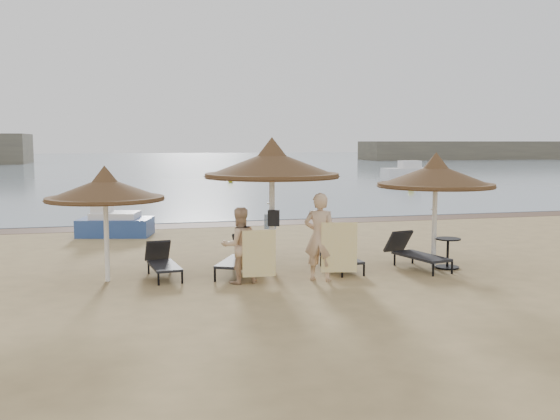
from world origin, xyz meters
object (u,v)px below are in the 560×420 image
at_px(lounger_near_left, 240,257).
at_px(palapa_right, 436,176).
at_px(lounger_near_right, 337,254).
at_px(palapa_center, 272,165).
at_px(lounger_far_left, 162,261).
at_px(palapa_left, 105,189).
at_px(pedal_boat, 115,224).
at_px(lounger_far_right, 414,252).
at_px(person_right, 320,230).
at_px(side_table, 448,254).
at_px(person_left, 239,239).

bearing_deg(lounger_near_left, palapa_right, 19.49).
bearing_deg(lounger_near_right, palapa_center, 171.72).
xyz_separation_m(palapa_center, lounger_far_left, (-2.49, 0.05, -2.12)).
height_order(palapa_left, lounger_near_right, palapa_left).
bearing_deg(pedal_boat, lounger_near_right, -38.07).
relative_size(lounger_far_right, pedal_boat, 0.77).
bearing_deg(lounger_far_right, pedal_boat, 122.00).
xyz_separation_m(palapa_left, lounger_far_right, (7.02, -0.25, -1.60)).
distance_m(lounger_near_right, lounger_far_right, 1.85).
relative_size(palapa_right, person_right, 1.25).
height_order(side_table, person_left, person_left).
height_order(lounger_far_left, lounger_far_right, lounger_far_right).
distance_m(lounger_far_left, lounger_far_right, 5.87).
relative_size(lounger_near_left, person_left, 1.03).
relative_size(lounger_near_left, person_right, 0.87).
relative_size(palapa_left, palapa_right, 0.91).
relative_size(lounger_far_right, person_left, 1.03).
xyz_separation_m(lounger_far_right, person_left, (-4.32, -0.60, 0.56)).
relative_size(palapa_center, palapa_right, 1.13).
xyz_separation_m(lounger_near_left, person_right, (1.52, -1.17, 0.73)).
distance_m(lounger_near_left, lounger_far_right, 4.14).
bearing_deg(side_table, lounger_far_right, 158.74).
xyz_separation_m(person_left, person_right, (1.72, -0.18, 0.17)).
relative_size(lounger_near_right, lounger_far_right, 0.92).
xyz_separation_m(palapa_left, palapa_center, (3.66, 0.18, 0.48)).
bearing_deg(palapa_right, lounger_near_left, 173.31).
relative_size(palapa_left, pedal_boat, 1.01).
xyz_separation_m(lounger_near_left, pedal_boat, (-2.80, 6.52, 0.01)).
bearing_deg(lounger_near_right, lounger_far_left, 174.39).
bearing_deg(palapa_center, palapa_left, -177.12).
bearing_deg(person_left, side_table, 175.11).
bearing_deg(side_table, palapa_center, 170.04).
xyz_separation_m(palapa_right, side_table, (0.29, -0.14, -1.83)).
distance_m(palapa_right, lounger_near_right, 2.94).
height_order(palapa_center, lounger_near_left, palapa_center).
distance_m(lounger_far_left, person_right, 3.57).
relative_size(palapa_left, side_table, 3.51).
bearing_deg(person_left, lounger_far_left, -43.72).
distance_m(lounger_far_left, lounger_near_right, 4.03).
bearing_deg(pedal_boat, side_table, -28.90).
bearing_deg(lounger_far_left, lounger_near_right, -9.67).
distance_m(palapa_right, lounger_near_left, 4.93).
xyz_separation_m(lounger_near_right, person_right, (-0.77, -1.07, 0.75)).
relative_size(palapa_right, lounger_far_left, 1.62).
distance_m(palapa_left, side_table, 7.93).
relative_size(lounger_far_left, side_table, 2.39).
height_order(palapa_left, person_left, palapa_left).
height_order(palapa_right, lounger_far_left, palapa_right).
bearing_deg(palapa_center, person_left, -132.80).
distance_m(lounger_near_left, lounger_near_right, 2.30).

